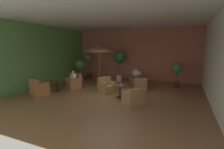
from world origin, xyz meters
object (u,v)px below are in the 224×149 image
object	(u,v)px
armchair_front_right_north	(140,85)
potted_tree_left_corner	(177,70)
armchair_front_right_east	(135,79)
patron_with_friend	(140,78)
potted_tree_right_corner	(88,63)
potted_tree_mid_right	(81,67)
armchair_mid_center_north	(39,89)
cafe_table_front_right	(138,79)
potted_tree_mid_left	(119,59)
cafe_table_front_left	(120,88)
armchair_front_left_east	(133,98)
cafe_table_mid_center	(57,83)
iced_drink_cup	(122,84)
patron_blue_shirt	(73,77)
armchair_front_left_north	(107,87)
patio_umbrella_tall_red	(99,49)
patron_by_window	(136,73)
armchair_mid_center_east	(74,83)

from	to	relation	value
armchair_front_right_north	potted_tree_left_corner	bearing A→B (deg)	37.15
armchair_front_right_east	patron_with_friend	size ratio (longest dim) A/B	1.51
potted_tree_right_corner	potted_tree_left_corner	bearing A→B (deg)	-5.96
armchair_front_right_north	potted_tree_right_corner	size ratio (longest dim) A/B	0.48
potted_tree_left_corner	potted_tree_mid_right	distance (m)	6.82
potted_tree_right_corner	armchair_mid_center_north	bearing A→B (deg)	-87.08
potted_tree_left_corner	patron_with_friend	xyz separation A→B (m)	(-1.96, -1.44, -0.38)
cafe_table_front_right	potted_tree_mid_left	xyz separation A→B (m)	(-1.79, 1.12, 1.19)
cafe_table_front_left	potted_tree_left_corner	distance (m)	4.31
armchair_mid_center_north	potted_tree_left_corner	world-z (taller)	potted_tree_left_corner
armchair_front_right_north	potted_tree_mid_right	world-z (taller)	potted_tree_mid_right
armchair_mid_center_north	cafe_table_front_left	bearing A→B (deg)	17.28
armchair_front_left_east	armchair_front_right_east	distance (m)	4.71
cafe_table_mid_center	iced_drink_cup	distance (m)	3.90
patron_blue_shirt	patron_with_friend	xyz separation A→B (m)	(3.89, 1.32, -0.02)
cafe_table_front_right	potted_tree_mid_right	distance (m)	4.51
cafe_table_front_left	armchair_front_left_east	bearing A→B (deg)	-39.05
armchair_front_right_east	patron_with_friend	world-z (taller)	patron_with_friend
armchair_front_left_north	potted_tree_right_corner	size ratio (longest dim) A/B	0.53
patron_with_friend	iced_drink_cup	bearing A→B (deg)	-103.19
potted_tree_left_corner	cafe_table_front_left	bearing A→B (deg)	-125.73
potted_tree_left_corner	patio_umbrella_tall_red	bearing A→B (deg)	-168.23
cafe_table_front_left	cafe_table_mid_center	bearing A→B (deg)	-176.38
armchair_front_right_east	patron_blue_shirt	size ratio (longest dim) A/B	1.59
patio_umbrella_tall_red	potted_tree_mid_right	bearing A→B (deg)	165.67
armchair_front_right_north	armchair_mid_center_north	world-z (taller)	armchair_mid_center_north
armchair_front_right_north	potted_tree_right_corner	world-z (taller)	potted_tree_right_corner
armchair_front_right_east	potted_tree_mid_left	world-z (taller)	potted_tree_mid_left
potted_tree_mid_right	patron_by_window	xyz separation A→B (m)	(4.06, 0.88, -0.38)
cafe_table_front_left	iced_drink_cup	xyz separation A→B (m)	(0.06, 0.05, 0.21)
potted_tree_right_corner	iced_drink_cup	size ratio (longest dim) A/B	18.35
armchair_front_right_east	cafe_table_front_left	bearing A→B (deg)	-86.00
potted_tree_mid_left	patron_with_friend	world-z (taller)	potted_tree_mid_left
armchair_front_right_east	armchair_mid_center_north	xyz separation A→B (m)	(-3.86, -5.11, 0.03)
armchair_front_left_east	potted_tree_left_corner	bearing A→B (deg)	69.36
armchair_front_left_north	patron_by_window	xyz separation A→B (m)	(0.77, 3.19, 0.39)
cafe_table_front_left	cafe_table_front_right	distance (m)	2.92
armchair_front_right_north	potted_tree_mid_left	world-z (taller)	potted_tree_mid_left
cafe_table_mid_center	potted_tree_right_corner	xyz separation A→B (m)	(-0.59, 4.42, 0.76)
armchair_front_right_east	patio_umbrella_tall_red	bearing A→B (deg)	-147.36
armchair_mid_center_east	potted_tree_left_corner	distance (m)	6.48
armchair_front_left_east	patio_umbrella_tall_red	xyz separation A→B (m)	(-3.35, 3.17, 2.14)
potted_tree_left_corner	patron_by_window	bearing A→B (deg)	173.21
armchair_front_right_north	armchair_mid_center_north	bearing A→B (deg)	-145.01
armchair_front_left_east	patio_umbrella_tall_red	world-z (taller)	patio_umbrella_tall_red
armchair_front_left_east	armchair_mid_center_east	distance (m)	4.49
armchair_front_left_east	patron_blue_shirt	bearing A→B (deg)	161.45
armchair_front_right_north	cafe_table_mid_center	size ratio (longest dim) A/B	1.26
armchair_front_left_east	armchair_front_right_north	bearing A→B (deg)	97.67
armchair_front_left_north	cafe_table_mid_center	world-z (taller)	armchair_front_left_north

